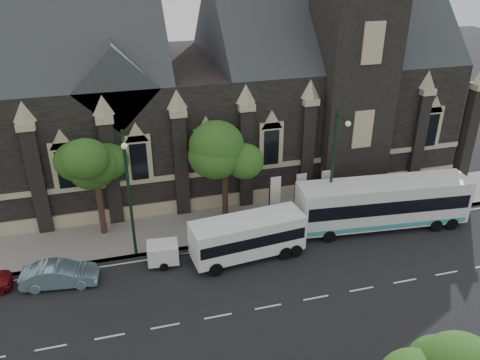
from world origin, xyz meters
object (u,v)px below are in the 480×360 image
object	(u,v)px
street_lamp_near	(334,164)
tour_coach	(383,203)
banner_flag_right	(324,187)
tree_walk_left	(97,160)
sedan	(60,275)
box_trailer	(163,253)
tree_park_east	(423,357)
shuttle_bus	(248,235)
tree_walk_right	(226,146)
banner_flag_left	(273,193)
street_lamp_mid	(129,189)
banner_flag_center	(299,190)

from	to	relation	value
street_lamp_near	tour_coach	world-z (taller)	street_lamp_near
street_lamp_near	banner_flag_right	bearing A→B (deg)	81.44
tree_walk_left	sedan	xyz separation A→B (m)	(-2.93, -5.38, -4.98)
tour_coach	street_lamp_near	bearing A→B (deg)	171.68
sedan	box_trailer	bearing A→B (deg)	-79.27
tree_park_east	tree_walk_left	bearing A→B (deg)	120.87
sedan	shuttle_bus	bearing A→B (deg)	-84.44
sedan	tree_park_east	bearing A→B (deg)	-127.99
tree_walk_right	banner_flag_left	xyz separation A→B (m)	(3.08, -1.71, -3.43)
street_lamp_near	sedan	world-z (taller)	street_lamp_near
street_lamp_mid	shuttle_bus	size ratio (longest dim) A/B	1.17
street_lamp_near	shuttle_bus	size ratio (longest dim) A/B	1.17
street_lamp_mid	box_trailer	xyz separation A→B (m)	(1.67, -1.30, -4.24)
tree_walk_right	street_lamp_mid	size ratio (longest dim) A/B	0.87
banner_flag_center	banner_flag_right	bearing A→B (deg)	0.00
tree_walk_right	street_lamp_near	bearing A→B (deg)	-28.06
tree_walk_left	tour_coach	size ratio (longest dim) A/B	0.60
box_trailer	sedan	xyz separation A→B (m)	(-6.40, -0.47, -0.12)
sedan	banner_flag_left	bearing A→B (deg)	-69.73
tree_park_east	box_trailer	bearing A→B (deg)	119.35
banner_flag_left	sedan	distance (m)	15.54
banner_flag_right	street_lamp_mid	bearing A→B (deg)	-172.40
shuttle_bus	box_trailer	bearing A→B (deg)	167.21
banner_flag_left	tour_coach	bearing A→B (deg)	-20.64
street_lamp_near	banner_flag_center	bearing A→B (deg)	131.93
tree_park_east	box_trailer	size ratio (longest dim) A/B	2.15
banner_flag_left	banner_flag_right	world-z (taller)	same
banner_flag_center	tour_coach	size ratio (longest dim) A/B	0.32
tree_walk_left	street_lamp_near	distance (m)	16.22
tree_walk_left	street_lamp_near	world-z (taller)	street_lamp_near
tour_coach	box_trailer	xyz separation A→B (m)	(-16.05, -0.40, -1.11)
tree_park_east	shuttle_bus	world-z (taller)	tree_park_east
tree_park_east	box_trailer	world-z (taller)	tree_park_east
banner_flag_right	tree_walk_left	bearing A→B (deg)	173.96
banner_flag_left	shuttle_bus	size ratio (longest dim) A/B	0.52
shuttle_bus	street_lamp_near	bearing A→B (deg)	10.30
banner_flag_center	sedan	distance (m)	17.48
street_lamp_near	tree_park_east	bearing A→B (deg)	-103.11
street_lamp_mid	box_trailer	bearing A→B (deg)	-37.75
street_lamp_near	box_trailer	bearing A→B (deg)	-174.00
tree_walk_right	tour_coach	bearing A→B (deg)	-23.23
tour_coach	shuttle_bus	size ratio (longest dim) A/B	1.65
street_lamp_mid	shuttle_bus	world-z (taller)	street_lamp_mid
tree_walk_left	banner_flag_center	distance (m)	14.58
tree_walk_left	box_trailer	world-z (taller)	tree_walk_left
tree_walk_right	street_lamp_mid	world-z (taller)	street_lamp_mid
tree_walk_right	street_lamp_mid	distance (m)	8.10
tree_park_east	tree_walk_left	size ratio (longest dim) A/B	0.82
tree_walk_right	banner_flag_right	xyz separation A→B (m)	(7.08, -1.71, -3.43)
banner_flag_left	banner_flag_right	size ratio (longest dim) A/B	1.00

